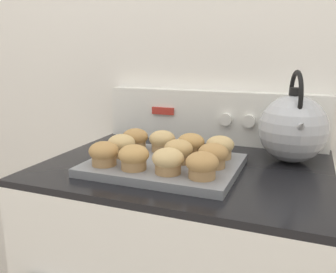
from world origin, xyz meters
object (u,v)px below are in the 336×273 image
object	(u,v)px
muffin_pan	(164,165)
muffin_r0_c1	(134,157)
muffin_r0_c0	(104,153)
muffin_r2_c1	(162,141)
muffin_r2_c3	(220,147)
muffin_r0_c2	(168,161)
muffin_r0_c3	(202,165)
muffin_r2_c0	(135,139)
muffin_r1_c3	(213,155)
muffin_r1_c2	(179,151)
muffin_r1_c0	(121,145)
muffin_r2_c2	(191,144)
tea_kettle	(293,128)

from	to	relation	value
muffin_pan	muffin_r0_c1	bearing A→B (deg)	-116.56
muffin_r0_c0	muffin_r2_c1	xyz separation A→B (m)	(0.09, 0.18, 0.00)
muffin_pan	muffin_r2_c1	size ratio (longest dim) A/B	5.09
muffin_pan	muffin_r2_c1	world-z (taller)	muffin_r2_c1
muffin_pan	muffin_r2_c3	world-z (taller)	muffin_r2_c3
muffin_r0_c2	muffin_r0_c3	size ratio (longest dim) A/B	1.00
muffin_r0_c2	muffin_r2_c0	distance (m)	0.25
muffin_r0_c0	muffin_r0_c1	world-z (taller)	same
muffin_r0_c1	muffin_r0_c3	bearing A→B (deg)	0.38
muffin_r0_c1	muffin_r1_c3	distance (m)	0.20
muffin_r1_c3	muffin_r0_c0	bearing A→B (deg)	-161.92
muffin_r0_c1	muffin_r2_c1	world-z (taller)	same
muffin_pan	muffin_r0_c1	xyz separation A→B (m)	(-0.05, -0.09, 0.04)
muffin_r0_c3	muffin_r1_c2	world-z (taller)	same
muffin_r1_c0	muffin_r2_c3	bearing A→B (deg)	17.74
muffin_r1_c0	muffin_r2_c0	size ratio (longest dim) A/B	1.00
muffin_r2_c2	muffin_r2_c3	distance (m)	0.09
muffin_r1_c2	muffin_r2_c1	bearing A→B (deg)	134.34
muffin_r0_c1	muffin_r1_c3	world-z (taller)	same
muffin_r1_c3	muffin_r2_c3	distance (m)	0.09
muffin_r2_c1	muffin_r1_c3	bearing A→B (deg)	-27.25
muffin_r2_c3	muffin_pan	bearing A→B (deg)	-146.91
muffin_r2_c0	muffin_r2_c1	distance (m)	0.09
muffin_r2_c1	tea_kettle	distance (m)	0.38
muffin_pan	muffin_r0_c2	world-z (taller)	muffin_r0_c2
muffin_r2_c1	muffin_r2_c2	size ratio (longest dim) A/B	1.00
muffin_pan	muffin_r2_c2	xyz separation A→B (m)	(0.05, 0.09, 0.04)
muffin_pan	muffin_r1_c0	size ratio (longest dim) A/B	5.09
muffin_r1_c2	tea_kettle	bearing A→B (deg)	35.61
muffin_pan	muffin_r2_c0	world-z (taller)	muffin_r2_c0
muffin_r0_c0	muffin_r0_c1	xyz separation A→B (m)	(0.09, -0.00, 0.00)
muffin_r0_c3	tea_kettle	xyz separation A→B (m)	(0.18, 0.29, 0.05)
muffin_r1_c0	tea_kettle	distance (m)	0.49
muffin_r1_c3	muffin_r0_c3	bearing A→B (deg)	-91.89
muffin_r1_c0	muffin_r2_c1	distance (m)	0.13
muffin_r0_c2	muffin_r1_c0	size ratio (longest dim) A/B	1.00
muffin_r2_c2	tea_kettle	world-z (taller)	tea_kettle
muffin_r0_c0	muffin_r2_c1	world-z (taller)	same
muffin_r0_c0	muffin_r2_c2	size ratio (longest dim) A/B	1.00
muffin_r1_c3	tea_kettle	size ratio (longest dim) A/B	0.30
muffin_pan	muffin_r2_c3	xyz separation A→B (m)	(0.13, 0.09, 0.04)
muffin_r0_c0	muffin_r0_c3	size ratio (longest dim) A/B	1.00
muffin_pan	muffin_r1_c0	xyz separation A→B (m)	(-0.13, 0.00, 0.04)
muffin_r2_c2	tea_kettle	size ratio (longest dim) A/B	0.30
muffin_r1_c0	muffin_r2_c2	world-z (taller)	same
muffin_pan	muffin_r2_c3	bearing A→B (deg)	33.09
tea_kettle	muffin_r0_c0	bearing A→B (deg)	-147.39
muffin_r1_c3	tea_kettle	bearing A→B (deg)	47.89
tea_kettle	muffin_r1_c2	bearing A→B (deg)	-144.39
muffin_pan	muffin_r0_c0	distance (m)	0.17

